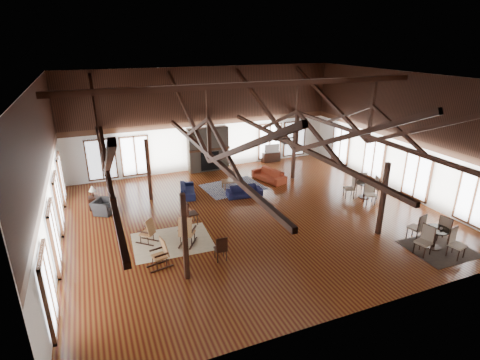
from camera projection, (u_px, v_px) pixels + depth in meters
name	position (u px, v px, depth m)	size (l,w,h in m)	color
floor	(254.00, 215.00, 16.91)	(16.00, 16.00, 0.00)	brown
ceiling	(256.00, 78.00, 14.77)	(16.00, 14.00, 0.02)	black
wall_back	(205.00, 120.00, 21.90)	(16.00, 0.02, 6.00)	silver
wall_front	(365.00, 221.00, 9.79)	(16.00, 0.02, 6.00)	silver
wall_left	(45.00, 176.00, 13.02)	(0.02, 14.00, 6.00)	silver
wall_right	(401.00, 134.00, 18.67)	(0.02, 14.00, 6.00)	silver
roof_truss	(255.00, 127.00, 15.48)	(15.60, 14.07, 3.14)	black
post_grid	(254.00, 183.00, 16.37)	(8.16, 7.16, 3.05)	black
fireplace	(208.00, 149.00, 22.22)	(2.50, 0.69, 2.60)	#675C4E
ceiling_fan	(277.00, 139.00, 14.89)	(1.60, 1.60, 0.75)	black
sofa_navy_front	(244.00, 191.00, 18.81)	(1.77, 0.69, 0.52)	#131435
sofa_navy_left	(188.00, 190.00, 18.98)	(0.71, 1.80, 0.53)	#141839
sofa_orange	(269.00, 175.00, 20.92)	(0.82, 2.09, 0.61)	maroon
coffee_table	(232.00, 181.00, 19.78)	(1.24, 0.86, 0.43)	brown
vase	(235.00, 179.00, 19.70)	(0.16, 0.16, 0.17)	#B2B2B2
armchair	(104.00, 207.00, 16.99)	(0.96, 0.84, 0.62)	#252527
side_table_lamp	(94.00, 200.00, 17.35)	(0.45, 0.45, 1.16)	black
rocking_chair_a	(148.00, 232.00, 14.43)	(0.88, 0.85, 1.03)	#9C633B
rocking_chair_b	(186.00, 232.00, 14.26)	(0.92, 1.05, 1.20)	#9C633B
rocking_chair_c	(162.00, 253.00, 12.95)	(0.91, 0.61, 1.08)	#9C633B
side_chair_a	(189.00, 211.00, 15.79)	(0.51, 0.51, 1.11)	black
side_chair_b	(221.00, 247.00, 13.22)	(0.43, 0.43, 0.97)	black
cafe_table_near	(436.00, 235.00, 14.07)	(2.18, 2.18, 1.11)	black
cafe_table_far	(365.00, 187.00, 18.57)	(2.10, 2.10, 1.08)	black
cup_near	(441.00, 229.00, 13.92)	(0.11, 0.11, 0.09)	#B2B2B2
cup_far	(365.00, 182.00, 18.50)	(0.13, 0.13, 0.10)	#B2B2B2
tv_console	(271.00, 157.00, 24.15)	(1.18, 0.44, 0.59)	black
television	(271.00, 148.00, 23.94)	(0.98, 0.13, 0.56)	#B2B2B2
rug_tan	(172.00, 242.00, 14.67)	(3.00, 2.36, 0.01)	#C8B38B
rug_navy	(233.00, 187.00, 20.03)	(3.06, 2.29, 0.01)	#192146
rug_dark	(439.00, 249.00, 14.18)	(2.28, 2.07, 0.01)	black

